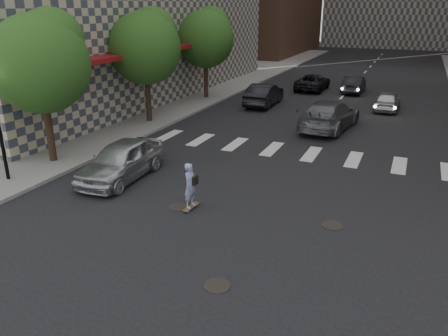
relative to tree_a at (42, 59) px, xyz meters
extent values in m
plane|color=black|center=(9.45, -3.14, -4.65)|extent=(160.00, 160.00, 0.00)
cube|color=gray|center=(-5.05, 16.86, -4.57)|extent=(13.00, 80.00, 0.15)
cube|color=black|center=(-1.75, 6.86, -2.65)|extent=(0.30, 14.00, 4.00)
cube|color=maroon|center=(-0.95, 6.86, -0.55)|extent=(1.60, 14.00, 0.25)
cylinder|color=black|center=(-0.05, -2.64, -2.50)|extent=(0.14, 0.14, 4.00)
cylinder|color=#382619|center=(-0.05, -0.14, -3.10)|extent=(0.32, 0.32, 2.80)
sphere|color=#1C4617|center=(-0.05, -0.14, -0.20)|extent=(4.20, 4.20, 4.20)
sphere|color=#1C4617|center=(0.15, 0.46, 0.70)|extent=(2.80, 2.80, 2.80)
cylinder|color=#382619|center=(-0.05, 7.86, -3.10)|extent=(0.32, 0.32, 2.80)
sphere|color=#1C4617|center=(-0.05, 7.86, -0.20)|extent=(4.20, 4.20, 4.20)
sphere|color=#1C4617|center=(0.15, 8.46, 0.70)|extent=(2.80, 2.80, 2.80)
cylinder|color=#382619|center=(-0.05, 15.86, -3.10)|extent=(0.32, 0.32, 2.80)
sphere|color=#1C4617|center=(-0.05, 15.86, -0.20)|extent=(4.20, 4.20, 4.20)
sphere|color=#1C4617|center=(0.15, 16.46, 0.70)|extent=(2.80, 2.80, 2.80)
cylinder|color=black|center=(10.65, -5.64, -4.64)|extent=(0.70, 0.70, 0.02)
cylinder|color=black|center=(7.45, -1.94, -4.64)|extent=(0.70, 0.70, 0.02)
cylinder|color=black|center=(12.75, -1.14, -4.64)|extent=(0.70, 0.70, 0.02)
cube|color=brown|center=(7.93, -1.88, -4.57)|extent=(0.27, 0.87, 0.02)
cylinder|color=#32A464|center=(7.83, -2.18, -4.62)|extent=(0.03, 0.06, 0.06)
cylinder|color=#32A464|center=(7.99, -2.19, -4.62)|extent=(0.03, 0.06, 0.06)
cylinder|color=#32A464|center=(7.87, -1.57, -4.62)|extent=(0.03, 0.06, 0.06)
cylinder|color=#32A464|center=(8.03, -1.58, -4.62)|extent=(0.03, 0.06, 0.06)
imported|color=#839CBE|center=(7.93, -1.88, -3.75)|extent=(0.43, 0.61, 1.62)
cube|color=black|center=(8.11, -1.84, -3.55)|extent=(0.11, 0.27, 0.31)
imported|color=#BBBDC2|center=(3.95, -0.41, -3.86)|extent=(2.03, 4.71, 1.58)
imported|color=black|center=(4.78, 15.43, -3.87)|extent=(1.75, 4.76, 1.56)
imported|color=#5B5D63|center=(10.32, 10.86, -3.82)|extent=(3.05, 5.95, 1.65)
imported|color=black|center=(6.61, 22.86, -3.98)|extent=(2.32, 4.86, 1.34)
imported|color=#B0B2B7|center=(13.02, 17.37, -3.99)|extent=(1.61, 3.88, 1.31)
imported|color=black|center=(9.99, 23.04, -3.96)|extent=(1.48, 4.18, 1.37)
camera|label=1|loc=(14.60, -14.22, 2.11)|focal=35.00mm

